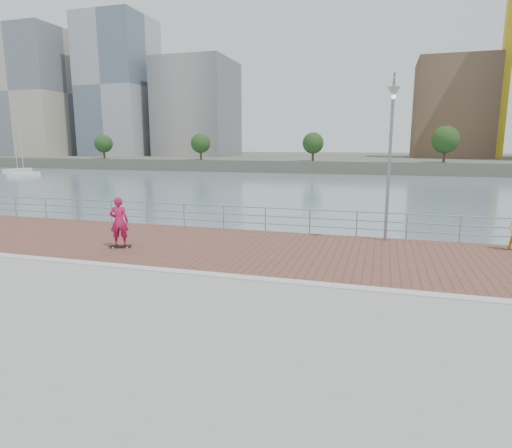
# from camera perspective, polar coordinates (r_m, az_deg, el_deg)

# --- Properties ---
(water) EXTENTS (400.00, 400.00, 0.00)m
(water) POSITION_cam_1_polar(r_m,az_deg,el_deg) (13.75, -2.45, -15.17)
(water) COLOR slate
(water) RESTS_ON ground
(seawall) EXTENTS (40.00, 24.00, 2.00)m
(seawall) POSITION_cam_1_polar(r_m,az_deg,el_deg) (9.28, -13.37, -22.17)
(seawall) COLOR gray
(seawall) RESTS_ON ground
(brick_lane) EXTENTS (40.00, 6.80, 0.02)m
(brick_lane) POSITION_cam_1_polar(r_m,az_deg,el_deg) (16.31, 1.60, -3.46)
(brick_lane) COLOR brown
(brick_lane) RESTS_ON seawall
(curb) EXTENTS (40.00, 0.40, 0.06)m
(curb) POSITION_cam_1_polar(r_m,az_deg,el_deg) (12.99, -2.52, -7.09)
(curb) COLOR #B7B5AD
(curb) RESTS_ON seawall
(far_shore) EXTENTS (320.00, 95.00, 2.50)m
(far_shore) POSITION_cam_1_polar(r_m,az_deg,el_deg) (134.34, 14.91, 8.28)
(far_shore) COLOR #4C5142
(far_shore) RESTS_ON ground
(guardrail) EXTENTS (39.06, 0.06, 1.13)m
(guardrail) POSITION_cam_1_polar(r_m,az_deg,el_deg) (19.41, 4.19, 0.85)
(guardrail) COLOR #8C9EA8
(guardrail) RESTS_ON brick_lane
(street_lamp) EXTENTS (0.46, 1.35, 6.37)m
(street_lamp) POSITION_cam_1_polar(r_m,az_deg,el_deg) (17.74, 17.61, 11.91)
(street_lamp) COLOR gray
(street_lamp) RESTS_ON brick_lane
(skateboard) EXTENTS (0.85, 0.52, 0.10)m
(skateboard) POSITION_cam_1_polar(r_m,az_deg,el_deg) (17.38, -17.62, -2.80)
(skateboard) COLOR black
(skateboard) RESTS_ON brick_lane
(skateboarder) EXTENTS (0.82, 0.69, 1.91)m
(skateboarder) POSITION_cam_1_polar(r_m,az_deg,el_deg) (17.19, -17.80, 0.33)
(skateboarder) COLOR #A91641
(skateboarder) RESTS_ON skateboard
(tower_crane) EXTENTS (47.00, 2.00, 50.70)m
(tower_crane) POSITION_cam_1_polar(r_m,az_deg,el_deg) (121.65, 29.62, 23.39)
(tower_crane) COLOR gold
(tower_crane) RESTS_ON far_shore
(skyline) EXTENTS (233.00, 41.00, 56.44)m
(skyline) POSITION_cam_1_polar(r_m,az_deg,el_deg) (119.71, 29.94, 18.11)
(skyline) COLOR #ADA38E
(skyline) RESTS_ON far_shore
(shoreline_trees) EXTENTS (144.26, 5.11, 6.81)m
(shoreline_trees) POSITION_cam_1_polar(r_m,az_deg,el_deg) (88.78, 19.28, 10.24)
(shoreline_trees) COLOR #473323
(shoreline_trees) RESTS_ON far_shore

